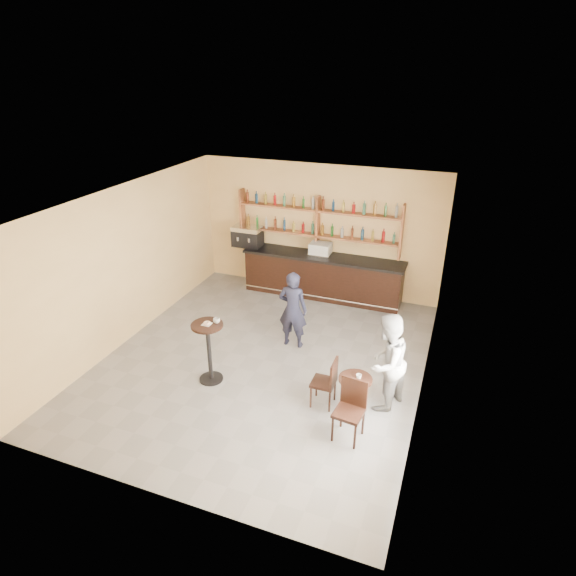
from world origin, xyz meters
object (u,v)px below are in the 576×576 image
(bar_counter, at_px, (323,276))
(chair_south, at_px, (349,412))
(man_main, at_px, (293,310))
(chair_west, at_px, (323,382))
(cafe_table, at_px, (354,396))
(pastry_case, at_px, (320,249))
(pedestal_table, at_px, (209,353))
(patron_second, at_px, (386,362))
(espresso_machine, at_px, (248,236))

(bar_counter, bearing_deg, chair_south, -68.61)
(man_main, height_order, chair_west, man_main)
(bar_counter, height_order, cafe_table, bar_counter)
(pastry_case, xyz_separation_m, chair_south, (1.91, -4.67, -0.73))
(pastry_case, distance_m, pedestal_table, 4.21)
(pedestal_table, distance_m, man_main, 1.96)
(patron_second, bearing_deg, pedestal_table, -60.81)
(man_main, height_order, patron_second, patron_second)
(pedestal_table, height_order, patron_second, patron_second)
(chair_south, relative_size, patron_second, 0.57)
(espresso_machine, distance_m, pedestal_table, 4.29)
(pastry_case, bearing_deg, espresso_machine, -172.04)
(patron_second, bearing_deg, pastry_case, -126.41)
(bar_counter, height_order, chair_south, bar_counter)
(espresso_machine, distance_m, pastry_case, 1.93)
(chair_west, bearing_deg, patron_second, 108.86)
(bar_counter, xyz_separation_m, espresso_machine, (-2.01, 0.00, 0.79))
(pedestal_table, bearing_deg, bar_counter, 77.54)
(man_main, bearing_deg, chair_south, 125.82)
(bar_counter, distance_m, pastry_case, 0.70)
(espresso_machine, xyz_separation_m, chair_south, (3.84, -4.67, -0.83))
(cafe_table, xyz_separation_m, chair_south, (0.05, -0.60, 0.15))
(pastry_case, xyz_separation_m, man_main, (0.17, -2.41, -0.41))
(chair_west, bearing_deg, man_main, -145.02)
(pastry_case, xyz_separation_m, patron_second, (2.27, -3.69, -0.36))
(espresso_machine, relative_size, pastry_case, 1.39)
(bar_counter, bearing_deg, pastry_case, 180.00)
(pedestal_table, relative_size, patron_second, 0.68)
(espresso_machine, height_order, chair_south, espresso_machine)
(cafe_table, height_order, patron_second, patron_second)
(bar_counter, distance_m, espresso_machine, 2.16)
(bar_counter, bearing_deg, pedestal_table, -102.46)
(man_main, bearing_deg, patron_second, 147.03)
(bar_counter, relative_size, pedestal_table, 3.38)
(cafe_table, bearing_deg, patron_second, 42.81)
(pedestal_table, xyz_separation_m, patron_second, (3.10, 0.39, 0.28))
(espresso_machine, bearing_deg, pedestal_table, -74.75)
(espresso_machine, relative_size, man_main, 0.44)
(chair_west, xyz_separation_m, patron_second, (0.96, 0.33, 0.41))
(pastry_case, height_order, cafe_table, pastry_case)
(bar_counter, distance_m, patron_second, 4.30)
(bar_counter, distance_m, chair_west, 4.21)
(cafe_table, distance_m, chair_west, 0.56)
(espresso_machine, xyz_separation_m, man_main, (2.10, -2.41, -0.51))
(pastry_case, bearing_deg, chair_south, -59.82)
(man_main, bearing_deg, pastry_case, -87.61)
(chair_west, bearing_deg, pastry_case, -162.21)
(cafe_table, bearing_deg, bar_counter, 113.61)
(chair_west, bearing_deg, cafe_table, 84.57)
(cafe_table, xyz_separation_m, patron_second, (0.41, 0.38, 0.51))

